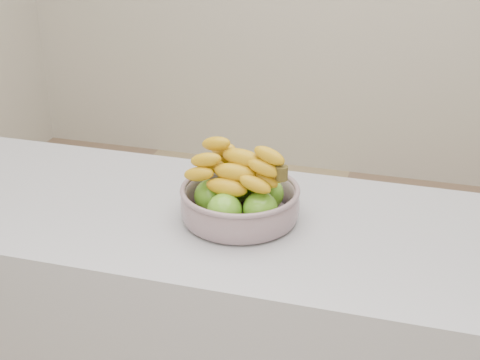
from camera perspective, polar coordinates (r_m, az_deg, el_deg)
The scene contains 1 object.
fruit_bowl at distance 1.55m, azimuth -0.01°, elevation -1.51°, with size 0.28×0.28×0.18m.
Camera 1 is at (0.39, -1.69, 1.65)m, focal length 50.00 mm.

